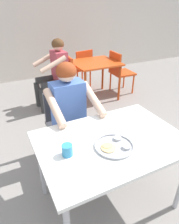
# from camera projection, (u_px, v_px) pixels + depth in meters

# --- Properties ---
(ground_plane) EXTENTS (12.00, 12.00, 0.05)m
(ground_plane) POSITION_uv_depth(u_px,v_px,m) (103.00, 201.00, 2.00)
(ground_plane) COLOR gray
(back_wall) EXTENTS (12.00, 0.12, 3.40)m
(back_wall) POSITION_uv_depth(u_px,v_px,m) (14.00, 2.00, 4.23)
(back_wall) COLOR silver
(back_wall) RESTS_ON ground
(table_foreground) EXTENTS (1.19, 0.83, 0.74)m
(table_foreground) POSITION_uv_depth(u_px,v_px,m) (111.00, 147.00, 1.66)
(table_foreground) COLOR white
(table_foreground) RESTS_ON ground
(thali_tray) EXTENTS (0.31, 0.31, 0.03)m
(thali_tray) POSITION_uv_depth(u_px,v_px,m) (114.00, 146.00, 1.53)
(thali_tray) COLOR #B7BABF
(thali_tray) RESTS_ON table_foreground
(drinking_cup) EXTENTS (0.08, 0.08, 0.09)m
(drinking_cup) POSITION_uv_depth(u_px,v_px,m) (67.00, 150.00, 1.44)
(drinking_cup) COLOR #338CBF
(drinking_cup) RESTS_ON table_foreground
(chair_foreground) EXTENTS (0.43, 0.44, 0.83)m
(chair_foreground) POSITION_uv_depth(u_px,v_px,m) (65.00, 120.00, 2.35)
(chair_foreground) COLOR #3F3F44
(chair_foreground) RESTS_ON ground
(diner_foreground) EXTENTS (0.50, 0.56, 1.22)m
(diner_foreground) POSITION_uv_depth(u_px,v_px,m) (72.00, 111.00, 2.06)
(diner_foreground) COLOR #3B3B3B
(diner_foreground) RESTS_ON ground
(table_background_red) EXTENTS (0.84, 0.76, 0.73)m
(table_background_red) POSITION_uv_depth(u_px,v_px,m) (95.00, 67.00, 3.77)
(table_background_red) COLOR #E04C19
(table_background_red) RESTS_ON ground
(chair_red_left) EXTENTS (0.41, 0.44, 0.88)m
(chair_red_left) POSITION_uv_depth(u_px,v_px,m) (64.00, 77.00, 3.61)
(chair_red_left) COLOR #D74719
(chair_red_left) RESTS_ON ground
(chair_red_right) EXTENTS (0.44, 0.45, 0.86)m
(chair_red_right) POSITION_uv_depth(u_px,v_px,m) (119.00, 70.00, 4.07)
(chair_red_right) COLOR #D94718
(chair_red_right) RESTS_ON ground
(chair_red_far) EXTENTS (0.49, 0.47, 0.83)m
(chair_red_far) POSITION_uv_depth(u_px,v_px,m) (82.00, 66.00, 4.33)
(chair_red_far) COLOR #ED4618
(chair_red_far) RESTS_ON ground
(patron_background) EXTENTS (0.57, 0.51, 1.20)m
(patron_background) POSITION_uv_depth(u_px,v_px,m) (55.00, 68.00, 3.42)
(patron_background) COLOR #2C2C2C
(patron_background) RESTS_ON ground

